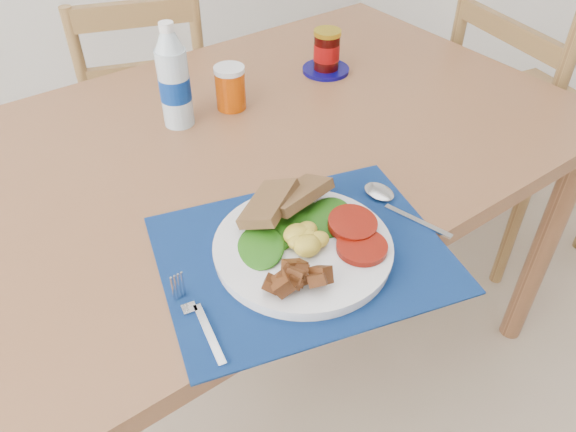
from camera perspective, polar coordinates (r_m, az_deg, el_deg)
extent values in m
plane|color=tan|center=(1.63, 1.97, -17.90)|extent=(4.00, 4.00, 0.00)
cube|color=brown|center=(1.21, -3.13, 7.57)|extent=(1.40, 0.90, 0.04)
cylinder|color=brown|center=(1.64, 24.52, -2.91)|extent=(0.06, 0.06, 0.71)
cylinder|color=brown|center=(2.01, 6.31, 9.25)|extent=(0.06, 0.06, 0.71)
cube|color=brown|center=(1.98, -13.72, 9.25)|extent=(0.49, 0.48, 0.04)
cylinder|color=brown|center=(2.23, -9.08, 7.37)|extent=(0.03, 0.03, 0.38)
cylinder|color=brown|center=(2.23, -17.49, 5.82)|extent=(0.03, 0.03, 0.38)
cylinder|color=brown|center=(1.97, -7.61, 2.68)|extent=(0.03, 0.03, 0.38)
cylinder|color=brown|center=(1.97, -17.05, 0.94)|extent=(0.03, 0.03, 0.38)
cube|color=brown|center=(1.65, -15.52, 19.15)|extent=(0.34, 0.15, 0.45)
cube|color=brown|center=(1.97, 23.74, 9.25)|extent=(0.52, 0.54, 0.04)
cylinder|color=brown|center=(2.33, 22.10, 7.36)|extent=(0.04, 0.04, 0.45)
cylinder|color=brown|center=(1.88, 21.83, -1.24)|extent=(0.04, 0.04, 0.45)
cylinder|color=brown|center=(2.10, 14.64, 5.31)|extent=(0.04, 0.04, 0.45)
cube|color=#040A33|center=(0.91, 1.50, -3.81)|extent=(0.53, 0.46, 0.00)
cylinder|color=silver|center=(0.90, 1.51, -3.31)|extent=(0.28, 0.28, 0.02)
ellipsoid|color=gold|center=(0.88, 2.00, -2.16)|extent=(0.07, 0.06, 0.03)
cylinder|color=maroon|center=(0.91, 6.99, -2.11)|extent=(0.08, 0.08, 0.01)
ellipsoid|color=#103B07|center=(0.92, 0.49, -0.91)|extent=(0.15, 0.09, 0.01)
cube|color=brown|center=(0.93, -0.50, 1.73)|extent=(0.14, 0.11, 0.04)
cube|color=#B2B5BA|center=(0.80, -8.02, -11.77)|extent=(0.03, 0.11, 0.00)
cube|color=#B2B5BA|center=(0.85, -10.61, -8.43)|extent=(0.03, 0.06, 0.00)
cube|color=#B2B5BA|center=(0.99, 13.04, -0.50)|extent=(0.04, 0.13, 0.00)
ellipsoid|color=#B2B5BA|center=(1.03, 9.22, 2.34)|extent=(0.04, 0.06, 0.01)
cylinder|color=#ADBFCC|center=(1.22, -11.40, 12.61)|extent=(0.06, 0.06, 0.17)
cylinder|color=navy|center=(1.22, -11.40, 12.61)|extent=(0.07, 0.07, 0.05)
cone|color=#ADBFCC|center=(1.18, -12.07, 17.04)|extent=(0.06, 0.06, 0.04)
cylinder|color=white|center=(1.17, -12.27, 18.32)|extent=(0.03, 0.03, 0.02)
cylinder|color=#AF3D04|center=(1.28, -5.87, 12.73)|extent=(0.07, 0.07, 0.09)
cylinder|color=#080554|center=(1.46, 3.86, 14.61)|extent=(0.12, 0.12, 0.01)
cylinder|color=black|center=(1.44, 3.94, 16.32)|extent=(0.06, 0.06, 0.09)
cylinder|color=maroon|center=(1.44, 3.94, 16.34)|extent=(0.06, 0.06, 0.04)
cylinder|color=gold|center=(1.42, 4.03, 18.10)|extent=(0.07, 0.07, 0.01)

